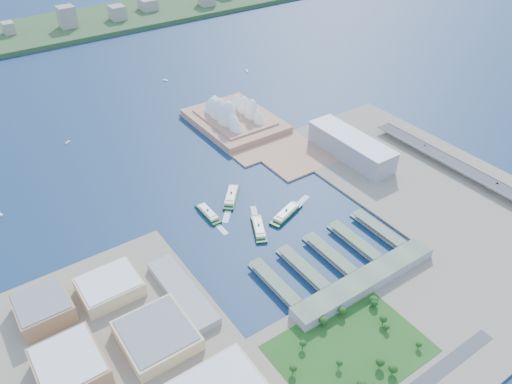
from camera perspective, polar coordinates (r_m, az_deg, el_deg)
ground at (r=661.61m, az=3.12°, el=-4.25°), size 3000.00×3000.00×0.00m
west_land at (r=518.46m, az=-13.05°, el=-20.59°), size 220.00×390.00×3.00m
south_land at (r=561.43m, az=16.71°, el=-15.42°), size 720.00×180.00×3.00m
east_land at (r=780.61m, az=19.58°, el=0.62°), size 240.00×500.00×3.00m
peninsula at (r=887.96m, az=-1.57°, el=7.36°), size 135.00×220.00×3.00m
far_shore at (r=1471.27m, az=-21.82°, el=16.95°), size 2200.00×260.00×12.00m
opera_house at (r=887.63m, az=-2.46°, el=9.55°), size 134.00×180.00×58.00m
toaster_building at (r=807.27m, az=10.78°, el=5.08°), size 45.00×155.00×35.00m
expressway at (r=816.55m, az=22.82°, el=2.09°), size 26.00×340.00×11.85m
west_buildings at (r=526.97m, az=-14.89°, el=-16.91°), size 200.00×280.00×27.00m
ferry_wharves at (r=624.04m, az=8.37°, el=-7.07°), size 184.00×90.00×9.30m
terminal_building at (r=593.12m, az=12.37°, el=-9.90°), size 200.00×28.00×12.00m
park at (r=529.64m, az=10.79°, el=-16.68°), size 150.00×110.00×16.00m
far_skyline at (r=1443.27m, az=-21.89°, el=18.02°), size 1900.00×140.00×55.00m
ferry_a at (r=684.04m, az=-5.52°, el=-2.28°), size 14.36×53.14×10.01m
ferry_b at (r=711.81m, az=-2.84°, el=-0.34°), size 51.24×55.17×11.36m
ferry_c at (r=655.83m, az=0.31°, el=-4.01°), size 37.75×56.95×10.66m
ferry_d at (r=680.56m, az=3.48°, el=-2.32°), size 62.48×34.72×11.49m
boat_b at (r=902.40m, az=-20.72°, el=5.36°), size 9.47×7.34×2.46m
boat_c at (r=1120.64m, az=-1.07°, el=13.68°), size 8.69×14.16×3.07m
boat_e at (r=1091.20m, az=-10.30°, el=12.47°), size 8.45×12.72×2.99m
car_b at (r=797.53m, az=25.85°, el=0.92°), size 1.30×3.72×1.22m
car_c at (r=852.87m, az=18.76°, el=5.10°), size 1.85×4.55×1.32m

